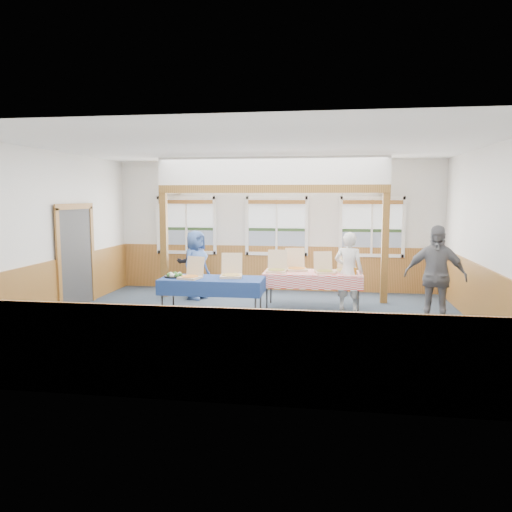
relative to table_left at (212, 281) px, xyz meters
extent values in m
plane|color=#283642|center=(0.93, -0.50, -0.70)|extent=(8.00, 8.00, 0.00)
plane|color=white|center=(0.93, -0.50, 2.50)|extent=(8.00, 8.00, 0.00)
plane|color=silver|center=(0.93, 3.00, 0.90)|extent=(8.00, 0.00, 8.00)
plane|color=silver|center=(0.93, -4.00, 0.90)|extent=(8.00, 0.00, 8.00)
plane|color=silver|center=(-3.07, -0.50, 0.90)|extent=(0.00, 8.00, 8.00)
plane|color=silver|center=(4.93, -0.50, 0.90)|extent=(0.00, 8.00, 8.00)
cube|color=brown|center=(0.93, 2.97, -0.15)|extent=(7.98, 0.05, 1.10)
cube|color=brown|center=(0.93, -3.98, -0.15)|extent=(7.98, 0.05, 1.10)
cube|color=brown|center=(-3.05, -0.50, -0.15)|extent=(0.05, 6.98, 1.10)
cube|color=brown|center=(4.90, -0.50, -0.15)|extent=(0.05, 6.98, 1.10)
cube|color=#353535|center=(-3.03, 0.40, 0.35)|extent=(0.06, 1.30, 2.10)
cube|color=white|center=(-1.37, 2.94, 0.21)|extent=(1.52, 0.05, 0.08)
cube|color=white|center=(-1.37, 2.94, 1.59)|extent=(1.52, 0.05, 0.08)
cube|color=white|center=(-2.11, 2.94, 0.90)|extent=(0.08, 0.05, 1.46)
cube|color=white|center=(-0.63, 2.94, 0.90)|extent=(0.08, 0.05, 1.46)
cube|color=white|center=(-1.37, 2.94, 0.90)|extent=(0.05, 0.05, 1.30)
cube|color=gray|center=(-1.37, 2.98, 0.51)|extent=(1.40, 0.02, 0.52)
cube|color=#243B1D|center=(-1.37, 2.98, 0.81)|extent=(1.40, 0.02, 0.08)
cube|color=silver|center=(-1.37, 2.98, 1.20)|extent=(1.40, 0.02, 0.70)
cube|color=brown|center=(-1.37, 2.92, 1.49)|extent=(1.40, 0.07, 0.10)
cube|color=white|center=(0.93, 2.94, 0.21)|extent=(1.52, 0.05, 0.08)
cube|color=white|center=(0.93, 2.94, 1.59)|extent=(1.52, 0.05, 0.08)
cube|color=white|center=(0.19, 2.94, 0.90)|extent=(0.08, 0.05, 1.46)
cube|color=white|center=(1.67, 2.94, 0.90)|extent=(0.08, 0.05, 1.46)
cube|color=white|center=(0.93, 2.94, 0.90)|extent=(0.05, 0.05, 1.30)
cube|color=gray|center=(0.93, 2.98, 0.51)|extent=(1.40, 0.02, 0.52)
cube|color=#243B1D|center=(0.93, 2.98, 0.81)|extent=(1.40, 0.02, 0.08)
cube|color=silver|center=(0.93, 2.98, 1.20)|extent=(1.40, 0.02, 0.70)
cube|color=brown|center=(0.93, 2.92, 1.49)|extent=(1.40, 0.07, 0.10)
cube|color=white|center=(3.23, 2.94, 0.21)|extent=(1.52, 0.05, 0.08)
cube|color=white|center=(3.23, 2.94, 1.59)|extent=(1.52, 0.05, 0.08)
cube|color=white|center=(2.49, 2.94, 0.90)|extent=(0.08, 0.05, 1.46)
cube|color=white|center=(3.97, 2.94, 0.90)|extent=(0.08, 0.05, 1.46)
cube|color=white|center=(3.23, 2.94, 0.90)|extent=(0.05, 0.05, 1.30)
cube|color=gray|center=(3.23, 2.98, 0.51)|extent=(1.40, 0.02, 0.52)
cube|color=#243B1D|center=(3.23, 2.98, 0.81)|extent=(1.40, 0.02, 0.08)
cube|color=silver|center=(3.23, 2.98, 1.20)|extent=(1.40, 0.02, 0.70)
cube|color=brown|center=(3.23, 2.92, 1.49)|extent=(1.40, 0.07, 0.10)
cube|color=brown|center=(-1.57, 1.80, 0.50)|extent=(0.15, 0.15, 2.40)
cube|color=brown|center=(3.43, 1.80, 0.50)|extent=(0.15, 0.15, 2.40)
cube|color=brown|center=(0.93, 1.80, 1.79)|extent=(5.15, 0.18, 0.18)
cylinder|color=#353535|center=(-0.90, -0.34, -0.34)|extent=(0.04, 0.04, 0.73)
cylinder|color=#353535|center=(-0.90, 0.34, -0.34)|extent=(0.04, 0.04, 0.73)
cylinder|color=#353535|center=(0.90, -0.34, -0.34)|extent=(0.04, 0.04, 0.73)
cylinder|color=#353535|center=(0.90, 0.34, -0.34)|extent=(0.04, 0.04, 0.73)
cube|color=#353535|center=(0.00, 0.00, 0.03)|extent=(2.07, 1.34, 0.03)
cube|color=navy|center=(0.00, 0.00, 0.05)|extent=(2.14, 1.41, 0.01)
cube|color=navy|center=(0.00, -0.43, -0.09)|extent=(1.89, 0.60, 0.28)
cube|color=navy|center=(0.00, 0.43, -0.09)|extent=(1.89, 0.60, 0.28)
cylinder|color=#353535|center=(0.97, 0.71, -0.34)|extent=(0.04, 0.04, 0.73)
cylinder|color=#353535|center=(0.97, 1.41, -0.34)|extent=(0.04, 0.04, 0.73)
cylinder|color=#353535|center=(2.82, 0.71, -0.34)|extent=(0.04, 0.04, 0.73)
cylinder|color=#353535|center=(2.82, 1.41, -0.34)|extent=(0.04, 0.04, 0.73)
cube|color=#353535|center=(1.90, 1.06, 0.03)|extent=(2.08, 1.15, 0.03)
cube|color=red|center=(1.90, 1.06, 0.05)|extent=(2.15, 1.22, 0.01)
cube|color=red|center=(1.90, 0.62, -0.09)|extent=(2.00, 0.36, 0.28)
cube|color=red|center=(1.90, 1.50, -0.09)|extent=(2.00, 0.36, 0.28)
cube|color=beige|center=(-0.40, -0.15, 0.07)|extent=(0.45, 0.45, 0.04)
cylinder|color=gold|center=(-0.40, -0.15, 0.10)|extent=(0.39, 0.39, 0.01)
cube|color=beige|center=(-0.35, 0.07, 0.28)|extent=(0.38, 0.17, 0.36)
cube|color=beige|center=(0.35, 0.12, 0.08)|extent=(0.46, 0.46, 0.05)
cylinder|color=#E4D769|center=(0.35, 0.12, 0.11)|extent=(0.41, 0.41, 0.01)
cube|color=beige|center=(0.32, 0.37, 0.30)|extent=(0.42, 0.15, 0.41)
cube|color=beige|center=(1.15, 0.92, 0.08)|extent=(0.41, 0.41, 0.05)
cylinder|color=#D68B42|center=(1.15, 0.92, 0.11)|extent=(0.36, 0.36, 0.01)
cube|color=beige|center=(1.14, 1.16, 0.30)|extent=(0.41, 0.10, 0.40)
cube|color=beige|center=(1.55, 1.21, 0.08)|extent=(0.50, 0.50, 0.05)
cylinder|color=gold|center=(1.55, 1.21, 0.11)|extent=(0.44, 0.44, 0.01)
cube|color=beige|center=(1.49, 1.45, 0.31)|extent=(0.43, 0.19, 0.41)
cube|color=beige|center=(2.15, 0.94, 0.08)|extent=(0.46, 0.46, 0.04)
cylinder|color=#D68B42|center=(2.15, 0.94, 0.10)|extent=(0.40, 0.40, 0.01)
cube|color=beige|center=(2.10, 1.17, 0.29)|extent=(0.40, 0.17, 0.38)
cube|color=beige|center=(2.55, 1.16, 0.08)|extent=(0.44, 0.44, 0.04)
cylinder|color=#E4D769|center=(2.55, 1.16, 0.10)|extent=(0.39, 0.39, 0.01)
cube|color=beige|center=(2.59, 1.38, 0.28)|extent=(0.38, 0.16, 0.37)
cylinder|color=black|center=(-0.75, 0.00, 0.07)|extent=(0.41, 0.41, 0.03)
cylinder|color=silver|center=(-0.75, 0.00, 0.09)|extent=(0.09, 0.09, 0.04)
sphere|color=#386D29|center=(-0.64, 0.00, 0.10)|extent=(0.09, 0.09, 0.09)
sphere|color=silver|center=(-0.68, 0.09, 0.10)|extent=(0.09, 0.09, 0.09)
sphere|color=#386D29|center=(-0.77, 0.11, 0.10)|extent=(0.09, 0.09, 0.09)
sphere|color=silver|center=(-0.85, 0.05, 0.10)|extent=(0.09, 0.09, 0.09)
sphere|color=#386D29|center=(-0.85, -0.05, 0.10)|extent=(0.09, 0.09, 0.09)
sphere|color=silver|center=(-0.77, -0.11, 0.10)|extent=(0.09, 0.09, 0.09)
sphere|color=#386D29|center=(-0.68, -0.09, 0.10)|extent=(0.09, 0.09, 0.09)
cylinder|color=#A7691B|center=(2.75, 0.81, 0.13)|extent=(0.07, 0.07, 0.15)
imported|color=silver|center=(2.63, 0.87, 0.11)|extent=(0.68, 0.54, 1.62)
imported|color=black|center=(-1.02, 2.17, 0.04)|extent=(0.89, 0.81, 1.49)
imported|color=#3D5D9A|center=(-0.77, 1.61, 0.08)|extent=(0.76, 0.90, 1.56)
imported|color=slate|center=(4.10, -0.16, 0.21)|extent=(1.15, 0.72, 1.83)
camera|label=1|loc=(2.25, -9.29, 1.62)|focal=35.00mm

